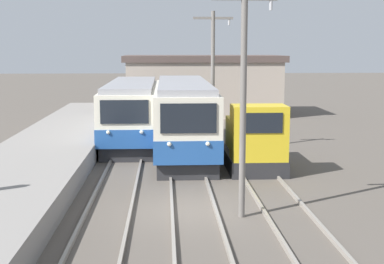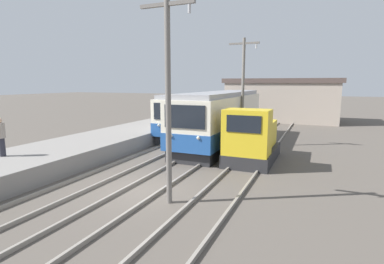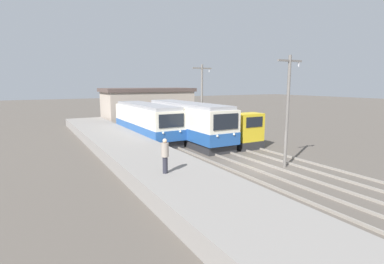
{
  "view_description": "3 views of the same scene",
  "coord_description": "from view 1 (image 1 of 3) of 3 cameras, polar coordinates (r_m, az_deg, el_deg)",
  "views": [
    {
      "loc": [
        -0.72,
        -17.19,
        5.34
      ],
      "look_at": [
        0.49,
        6.63,
        1.6
      ],
      "focal_mm": 50.0,
      "sensor_mm": 36.0,
      "label": 1
    },
    {
      "loc": [
        6.53,
        -9.93,
        4.29
      ],
      "look_at": [
        -0.22,
        5.75,
        1.49
      ],
      "focal_mm": 28.0,
      "sensor_mm": 36.0,
      "label": 2
    },
    {
      "loc": [
        -12.9,
        -14.47,
        5.44
      ],
      "look_at": [
        -1.44,
        6.1,
        1.61
      ],
      "focal_mm": 28.0,
      "sensor_mm": 36.0,
      "label": 3
    }
  ],
  "objects": [
    {
      "name": "station_building",
      "position": [
        43.4,
        1.18,
        5.04
      ],
      "size": [
        12.6,
        6.3,
        4.79
      ],
      "color": "#AD9E8E",
      "rests_on": "ground"
    },
    {
      "name": "ground_plane",
      "position": [
        18.02,
        -0.48,
        -8.34
      ],
      "size": [
        200.0,
        200.0,
        0.0
      ],
      "primitive_type": "plane",
      "color": "#564F47"
    },
    {
      "name": "catenary_mast_mid",
      "position": [
        27.18,
        2.24,
        5.89
      ],
      "size": [
        2.0,
        0.2,
        7.19
      ],
      "color": "slate",
      "rests_on": "ground"
    },
    {
      "name": "shunting_locomotive",
      "position": [
        24.01,
        6.55,
        -1.07
      ],
      "size": [
        2.4,
        4.72,
        3.0
      ],
      "color": "#28282B",
      "rests_on": "ground"
    },
    {
      "name": "track_left",
      "position": [
        18.08,
        -8.82,
        -8.16
      ],
      "size": [
        1.54,
        60.0,
        0.14
      ],
      "color": "gray",
      "rests_on": "ground"
    },
    {
      "name": "commuter_train_center",
      "position": [
        27.42,
        -0.95,
        1.3
      ],
      "size": [
        2.84,
        12.46,
        3.69
      ],
      "color": "#28282B",
      "rests_on": "ground"
    },
    {
      "name": "commuter_train_left",
      "position": [
        30.79,
        -6.38,
        1.91
      ],
      "size": [
        2.84,
        11.88,
        3.47
      ],
      "color": "#28282B",
      "rests_on": "ground"
    },
    {
      "name": "catenary_mast_near",
      "position": [
        16.65,
        5.52,
        3.95
      ],
      "size": [
        2.0,
        0.2,
        7.19
      ],
      "color": "slate",
      "rests_on": "ground"
    },
    {
      "name": "track_right",
      "position": [
        18.41,
        9.62,
        -7.87
      ],
      "size": [
        1.54,
        60.0,
        0.14
      ],
      "color": "gray",
      "rests_on": "ground"
    },
    {
      "name": "track_center",
      "position": [
        18.01,
        0.17,
        -8.12
      ],
      "size": [
        1.54,
        60.0,
        0.14
      ],
      "color": "gray",
      "rests_on": "ground"
    }
  ]
}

